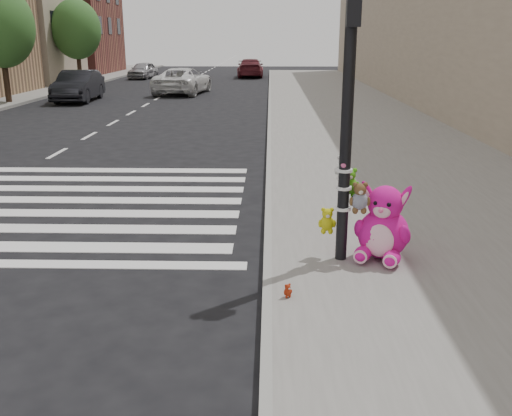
# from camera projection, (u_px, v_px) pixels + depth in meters

# --- Properties ---
(ground) EXTENTS (120.00, 120.00, 0.00)m
(ground) POSITION_uv_depth(u_px,v_px,m) (133.00, 326.00, 6.58)
(ground) COLOR black
(ground) RESTS_ON ground
(sidewalk_near) EXTENTS (7.00, 80.00, 0.14)m
(sidewalk_near) POSITION_uv_depth(u_px,v_px,m) (392.00, 153.00, 16.01)
(sidewalk_near) COLOR slate
(sidewalk_near) RESTS_ON ground
(curb_edge) EXTENTS (0.12, 80.00, 0.15)m
(curb_edge) POSITION_uv_depth(u_px,v_px,m) (269.00, 152.00, 16.09)
(curb_edge) COLOR gray
(curb_edge) RESTS_ON ground
(bld_far_d) EXTENTS (6.00, 8.00, 10.00)m
(bld_far_d) POSITION_uv_depth(u_px,v_px,m) (22.00, 9.00, 39.00)
(bld_far_d) COLOR tan
(bld_far_d) RESTS_ON ground
(bld_far_e) EXTENTS (6.00, 10.00, 9.00)m
(bld_far_e) POSITION_uv_depth(u_px,v_px,m) (75.00, 21.00, 49.67)
(bld_far_e) COLOR brown
(bld_far_e) RESTS_ON ground
(signal_pole) EXTENTS (0.70, 0.50, 4.00)m
(signal_pole) POSITION_uv_depth(u_px,v_px,m) (347.00, 149.00, 7.76)
(signal_pole) COLOR black
(signal_pole) RESTS_ON sidewalk_near
(tree_far_b) EXTENTS (3.20, 3.20, 5.44)m
(tree_far_b) POSITION_uv_depth(u_px,v_px,m) (0.00, 27.00, 26.85)
(tree_far_b) COLOR #382619
(tree_far_b) RESTS_ON sidewalk_far
(tree_far_c) EXTENTS (3.20, 3.20, 5.44)m
(tree_far_c) POSITION_uv_depth(u_px,v_px,m) (76.00, 29.00, 37.38)
(tree_far_c) COLOR #382619
(tree_far_c) RESTS_ON sidewalk_far
(pink_bunny) EXTENTS (0.95, 1.02, 1.14)m
(pink_bunny) POSITION_uv_depth(u_px,v_px,m) (383.00, 228.00, 8.07)
(pink_bunny) COLOR #DF1291
(pink_bunny) RESTS_ON sidewalk_near
(red_teddy) EXTENTS (0.15, 0.14, 0.18)m
(red_teddy) POSITION_uv_depth(u_px,v_px,m) (288.00, 291.00, 6.95)
(red_teddy) COLOR #A22910
(red_teddy) RESTS_ON sidewalk_near
(car_dark_far) EXTENTS (1.86, 4.79, 1.55)m
(car_dark_far) POSITION_uv_depth(u_px,v_px,m) (78.00, 86.00, 29.15)
(car_dark_far) COLOR black
(car_dark_far) RESTS_ON ground
(car_white_near) EXTENTS (3.10, 5.61, 1.49)m
(car_white_near) POSITION_uv_depth(u_px,v_px,m) (183.00, 81.00, 33.05)
(car_white_near) COLOR silver
(car_white_near) RESTS_ON ground
(car_maroon_near) EXTENTS (2.16, 5.11, 1.47)m
(car_maroon_near) POSITION_uv_depth(u_px,v_px,m) (250.00, 68.00, 46.62)
(car_maroon_near) COLOR #571921
(car_maroon_near) RESTS_ON ground
(car_silver_deep) EXTENTS (2.03, 4.01, 1.31)m
(car_silver_deep) POSITION_uv_depth(u_px,v_px,m) (143.00, 70.00, 44.95)
(car_silver_deep) COLOR #A5A5A9
(car_silver_deep) RESTS_ON ground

